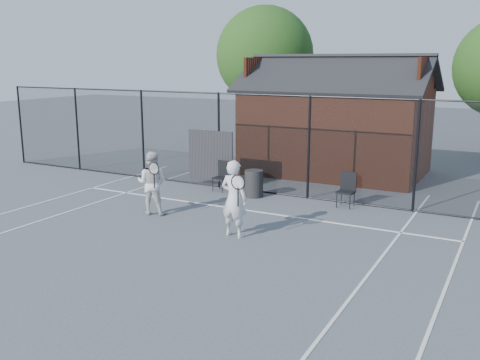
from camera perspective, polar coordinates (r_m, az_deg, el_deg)
The scene contains 10 objects.
ground at distance 12.00m, azimuth -6.08°, elevation -6.67°, with size 80.00×80.00×0.00m, color #474D51.
court_lines at distance 11.00m, azimuth -9.99°, elevation -8.58°, with size 11.02×18.00×0.01m.
fence at distance 16.03m, azimuth 2.97°, elevation 3.61°, with size 22.04×3.00×3.00m.
clubhouse at distance 19.41m, azimuth 10.23°, elevation 5.47°, with size 6.50×4.36×4.19m.
tree_left at distance 25.31m, azimuth 2.67°, elevation 13.12°, with size 4.48×4.48×6.44m.
player_front at distance 12.11m, azimuth -0.65°, elevation -2.00°, with size 0.81×0.60×1.78m.
player_back at distance 14.12m, azimuth -9.38°, elevation -0.31°, with size 0.97×0.83×1.66m.
chair_left at distance 16.51m, azimuth -2.05°, elevation 0.36°, with size 0.43×0.45×0.90m, color black.
chair_right at distance 14.95m, azimuth 11.23°, elevation -1.11°, with size 0.45×0.47×0.93m, color black.
waste_bin at distance 15.80m, azimuth 1.49°, elevation -0.38°, with size 0.55×0.55×0.80m, color black.
Camera 1 is at (6.43, -9.33, 3.94)m, focal length 40.00 mm.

